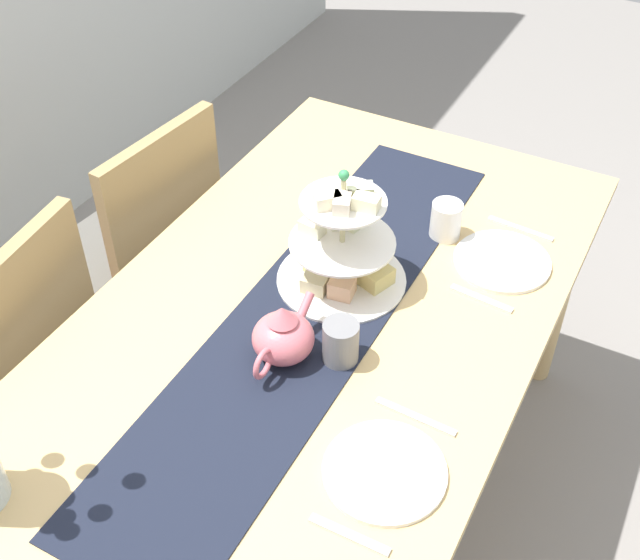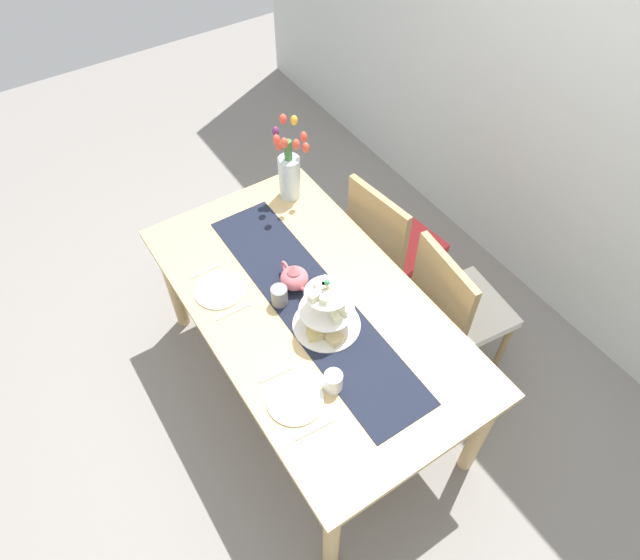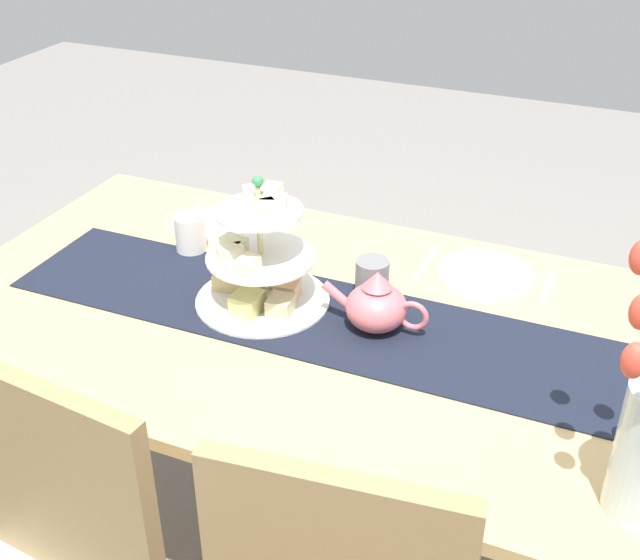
{
  "view_description": "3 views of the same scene",
  "coord_description": "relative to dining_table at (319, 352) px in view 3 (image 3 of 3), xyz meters",
  "views": [
    {
      "loc": [
        -1.12,
        -0.61,
        2.0
      ],
      "look_at": [
        0.04,
        0.0,
        0.83
      ],
      "focal_mm": 45.45,
      "sensor_mm": 36.0,
      "label": 1
    },
    {
      "loc": [
        1.33,
        -0.81,
        2.78
      ],
      "look_at": [
        -0.04,
        0.08,
        0.83
      ],
      "focal_mm": 31.7,
      "sensor_mm": 36.0,
      "label": 2
    },
    {
      "loc": [
        -0.57,
        1.35,
        1.72
      ],
      "look_at": [
        0.02,
        -0.05,
        0.81
      ],
      "focal_mm": 45.09,
      "sensor_mm": 36.0,
      "label": 3
    }
  ],
  "objects": [
    {
      "name": "knife_left",
      "position": [
        -0.15,
        -0.31,
        0.1
      ],
      "size": [
        0.02,
        0.17,
        0.01
      ],
      "primitive_type": "cube",
      "rotation": [
        0.0,
        0.0,
        -0.04
      ],
      "color": "silver",
      "rests_on": "dining_table"
    },
    {
      "name": "dinner_plate_right",
      "position": [
        0.38,
        -0.31,
        0.1
      ],
      "size": [
        0.23,
        0.23,
        0.01
      ],
      "primitive_type": "cylinder",
      "color": "white",
      "rests_on": "dining_table"
    },
    {
      "name": "table_runner",
      "position": [
        0.0,
        0.01,
        0.1
      ],
      "size": [
        1.42,
        0.32,
        0.0
      ],
      "primitive_type": "cube",
      "color": "black",
      "rests_on": "dining_table"
    },
    {
      "name": "tiered_cake_stand",
      "position": [
        0.14,
        -0.0,
        0.19
      ],
      "size": [
        0.3,
        0.3,
        0.3
      ],
      "color": "beige",
      "rests_on": "table_runner"
    },
    {
      "name": "dining_table",
      "position": [
        0.0,
        0.0,
        0.0
      ],
      "size": [
        1.73,
        0.95,
        0.75
      ],
      "color": "tan",
      "rests_on": "ground_plane"
    },
    {
      "name": "mug_white_text",
      "position": [
        0.41,
        -0.15,
        0.15
      ],
      "size": [
        0.08,
        0.08,
        0.09
      ],
      "primitive_type": "cylinder",
      "color": "white",
      "rests_on": "dining_table"
    },
    {
      "name": "teapot",
      "position": [
        -0.13,
        0.0,
        0.16
      ],
      "size": [
        0.24,
        0.13,
        0.14
      ],
      "color": "#D66B75",
      "rests_on": "table_runner"
    },
    {
      "name": "fork_left",
      "position": [
        -0.44,
        -0.31,
        0.1
      ],
      "size": [
        0.02,
        0.15,
        0.01
      ],
      "primitive_type": "cube",
      "rotation": [
        0.0,
        0.0,
        0.01
      ],
      "color": "silver",
      "rests_on": "dining_table"
    },
    {
      "name": "ground_plane",
      "position": [
        0.0,
        0.0,
        -0.65
      ],
      "size": [
        8.0,
        8.0,
        0.0
      ],
      "primitive_type": "plane",
      "color": "gray"
    },
    {
      "name": "dinner_plate_left",
      "position": [
        -0.3,
        -0.31,
        0.1
      ],
      "size": [
        0.23,
        0.23,
        0.01
      ],
      "primitive_type": "cylinder",
      "color": "white",
      "rests_on": "dining_table"
    },
    {
      "name": "fork_right",
      "position": [
        0.23,
        -0.31,
        0.1
      ],
      "size": [
        0.03,
        0.15,
        0.01
      ],
      "primitive_type": "cube",
      "rotation": [
        0.0,
        0.0,
        -0.09
      ],
      "color": "silver",
      "rests_on": "dining_table"
    },
    {
      "name": "mug_grey",
      "position": [
        -0.08,
        -0.11,
        0.15
      ],
      "size": [
        0.08,
        0.08,
        0.09
      ],
      "primitive_type": "cylinder",
      "color": "slate",
      "rests_on": "table_runner"
    },
    {
      "name": "knife_right",
      "position": [
        0.52,
        -0.31,
        0.1
      ],
      "size": [
        0.03,
        0.17,
        0.01
      ],
      "primitive_type": "cube",
      "rotation": [
        0.0,
        0.0,
        -0.08
      ],
      "color": "silver",
      "rests_on": "dining_table"
    }
  ]
}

